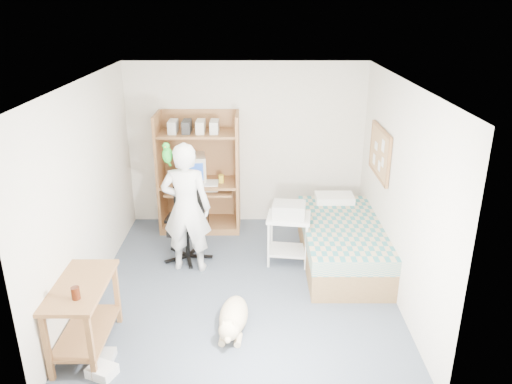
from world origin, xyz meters
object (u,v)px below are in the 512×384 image
(side_desk, at_px, (83,307))
(dog, at_px, (233,318))
(computer_hutch, at_px, (200,177))
(office_chair, at_px, (188,232))
(person, at_px, (186,208))
(bed, at_px, (342,242))
(printer_cart, at_px, (288,232))

(side_desk, xyz_separation_m, dog, (1.46, 0.30, -0.34))
(computer_hutch, bearing_deg, office_chair, -94.32)
(computer_hutch, xyz_separation_m, person, (-0.03, -1.30, 0.04))
(bed, relative_size, dog, 2.14)
(computer_hutch, height_order, side_desk, computer_hutch)
(office_chair, distance_m, printer_cart, 1.37)
(bed, height_order, side_desk, side_desk)
(printer_cart, bearing_deg, side_desk, -132.19)
(bed, height_order, office_chair, office_chair)
(bed, distance_m, office_chair, 2.08)
(side_desk, distance_m, office_chair, 2.10)
(computer_hutch, height_order, bed, computer_hutch)
(bed, bearing_deg, computer_hutch, 150.71)
(side_desk, height_order, person, person)
(bed, bearing_deg, printer_cart, -179.64)
(computer_hutch, relative_size, dog, 1.91)
(office_chair, relative_size, person, 0.60)
(office_chair, distance_m, person, 0.58)
(person, bearing_deg, computer_hutch, -86.75)
(side_desk, xyz_separation_m, person, (0.82, 1.64, 0.36))
(side_desk, bearing_deg, dog, 11.75)
(computer_hutch, distance_m, printer_cart, 1.75)
(bed, distance_m, side_desk, 3.39)
(dog, bearing_deg, printer_cart, 71.01)
(side_desk, distance_m, dog, 1.53)
(dog, height_order, printer_cart, printer_cart)
(bed, bearing_deg, dog, -132.62)
(bed, xyz_separation_m, printer_cart, (-0.72, -0.00, 0.16))
(side_desk, relative_size, office_chair, 0.97)
(computer_hutch, bearing_deg, printer_cart, -41.26)
(bed, distance_m, person, 2.11)
(person, height_order, dog, person)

